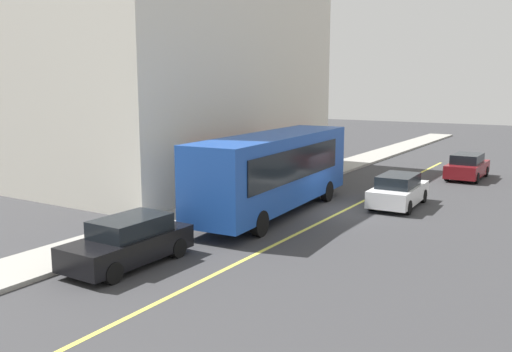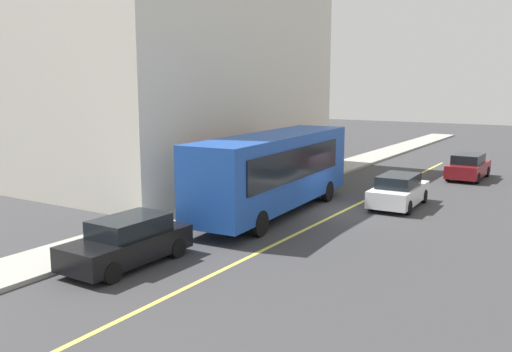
{
  "view_description": "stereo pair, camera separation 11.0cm",
  "coord_description": "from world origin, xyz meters",
  "px_view_note": "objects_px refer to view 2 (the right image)",
  "views": [
    {
      "loc": [
        -22.44,
        -9.31,
        5.63
      ],
      "look_at": [
        -2.15,
        3.33,
        1.6
      ],
      "focal_mm": 38.27,
      "sensor_mm": 36.0,
      "label": 1
    },
    {
      "loc": [
        -22.38,
        -9.4,
        5.63
      ],
      "look_at": [
        -2.15,
        3.33,
        1.6
      ],
      "focal_mm": 38.27,
      "sensor_mm": 36.0,
      "label": 2
    }
  ],
  "objects_px": {
    "car_white": "(399,191)",
    "bus": "(275,169)",
    "traffic_light": "(289,143)",
    "pedestrian_by_curb": "(301,162)",
    "car_black": "(128,242)",
    "car_maroon": "(468,167)"
  },
  "relations": [
    {
      "from": "car_white",
      "to": "car_black",
      "type": "bearing_deg",
      "value": 160.01
    },
    {
      "from": "car_black",
      "to": "traffic_light",
      "type": "bearing_deg",
      "value": 7.13
    },
    {
      "from": "car_white",
      "to": "bus",
      "type": "bearing_deg",
      "value": 135.58
    },
    {
      "from": "car_maroon",
      "to": "pedestrian_by_curb",
      "type": "distance_m",
      "value": 10.21
    },
    {
      "from": "car_maroon",
      "to": "car_black",
      "type": "bearing_deg",
      "value": 165.44
    },
    {
      "from": "bus",
      "to": "traffic_light",
      "type": "xyz_separation_m",
      "value": [
        5.14,
        2.13,
        0.55
      ]
    },
    {
      "from": "traffic_light",
      "to": "pedestrian_by_curb",
      "type": "relative_size",
      "value": 1.88
    },
    {
      "from": "traffic_light",
      "to": "car_white",
      "type": "height_order",
      "value": "traffic_light"
    },
    {
      "from": "car_white",
      "to": "car_maroon",
      "type": "height_order",
      "value": "same"
    },
    {
      "from": "car_black",
      "to": "car_maroon",
      "type": "height_order",
      "value": "same"
    },
    {
      "from": "traffic_light",
      "to": "pedestrian_by_curb",
      "type": "distance_m",
      "value": 2.87
    },
    {
      "from": "pedestrian_by_curb",
      "to": "traffic_light",
      "type": "bearing_deg",
      "value": -167.54
    },
    {
      "from": "car_maroon",
      "to": "pedestrian_by_curb",
      "type": "bearing_deg",
      "value": 128.03
    },
    {
      "from": "traffic_light",
      "to": "car_maroon",
      "type": "relative_size",
      "value": 0.74
    },
    {
      "from": "car_black",
      "to": "bus",
      "type": "bearing_deg",
      "value": -2.94
    },
    {
      "from": "car_white",
      "to": "traffic_light",
      "type": "bearing_deg",
      "value": 82.15
    },
    {
      "from": "car_white",
      "to": "pedestrian_by_curb",
      "type": "distance_m",
      "value": 7.64
    },
    {
      "from": "traffic_light",
      "to": "pedestrian_by_curb",
      "type": "bearing_deg",
      "value": 12.46
    },
    {
      "from": "car_white",
      "to": "pedestrian_by_curb",
      "type": "relative_size",
      "value": 2.56
    },
    {
      "from": "traffic_light",
      "to": "car_black",
      "type": "xyz_separation_m",
      "value": [
        -13.56,
        -1.7,
        -1.79
      ]
    },
    {
      "from": "car_black",
      "to": "car_maroon",
      "type": "distance_m",
      "value": 23.05
    },
    {
      "from": "bus",
      "to": "car_black",
      "type": "relative_size",
      "value": 2.61
    }
  ]
}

